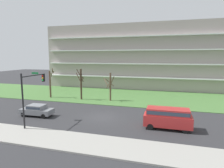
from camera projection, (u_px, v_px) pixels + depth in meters
ground at (102, 117)px, 25.72m from camera, size 160.00×160.00×0.00m
sidewalk_curb_near at (75, 142)px, 18.08m from camera, size 80.00×4.00×0.15m
grass_lawn_strip at (124, 96)px, 39.05m from camera, size 80.00×16.00×0.08m
apartment_building at (135, 57)px, 50.84m from camera, size 45.25×12.09×15.98m
tree_far_left at (50, 83)px, 37.49m from camera, size 1.10×1.34×5.87m
tree_left at (81, 83)px, 35.59m from camera, size 1.56×1.07×5.82m
tree_center at (110, 86)px, 34.67m from camera, size 2.20×2.09×5.19m
sedan_gray_near_left at (37, 110)px, 26.05m from camera, size 4.46×1.95×1.57m
van_red_center_left at (168, 117)px, 21.35m from camera, size 5.20×2.01×2.36m
traffic_signal_mast at (31, 90)px, 21.99m from camera, size 0.90×4.21×6.28m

